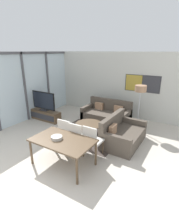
% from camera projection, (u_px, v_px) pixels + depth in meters
% --- Properties ---
extents(ground_plane, '(24.00, 24.00, 0.00)m').
position_uv_depth(ground_plane, '(23.00, 180.00, 4.04)').
color(ground_plane, beige).
extents(wall_back, '(6.93, 0.09, 2.80)m').
position_uv_depth(wall_back, '(118.00, 84.00, 7.80)').
color(wall_back, silver).
rests_on(wall_back, ground_plane).
extents(window_wall_left, '(0.07, 5.28, 2.80)m').
position_uv_depth(window_wall_left, '(24.00, 84.00, 7.12)').
color(window_wall_left, silver).
rests_on(window_wall_left, ground_plane).
extents(area_rug, '(2.32, 2.02, 0.01)m').
position_uv_depth(area_rug, '(89.00, 134.00, 6.26)').
color(area_rug, '#473D38').
rests_on(area_rug, ground_plane).
extents(tv_console, '(1.53, 0.40, 0.42)m').
position_uv_depth(tv_console, '(45.00, 115.00, 7.52)').
color(tv_console, brown).
rests_on(tv_console, ground_plane).
extents(television, '(1.21, 0.20, 0.81)m').
position_uv_depth(television, '(44.00, 101.00, 7.32)').
color(television, '#2D2D33').
rests_on(television, tv_console).
extents(sofa_main, '(1.91, 0.99, 0.90)m').
position_uv_depth(sofa_main, '(107.00, 115.00, 7.32)').
color(sofa_main, '#51473D').
rests_on(sofa_main, ground_plane).
extents(sofa_side, '(0.99, 1.63, 0.90)m').
position_uv_depth(sofa_side, '(121.00, 135.00, 5.60)').
color(sofa_side, '#51473D').
rests_on(sofa_side, ground_plane).
extents(coffee_table, '(0.95, 0.95, 0.41)m').
position_uv_depth(coffee_table, '(89.00, 126.00, 6.16)').
color(coffee_table, brown).
rests_on(coffee_table, ground_plane).
extents(dining_table, '(1.58, 0.95, 0.72)m').
position_uv_depth(dining_table, '(63.00, 142.00, 4.40)').
color(dining_table, brown).
rests_on(dining_table, ground_plane).
extents(dining_chair_left, '(0.46, 0.46, 0.95)m').
position_uv_depth(dining_chair_left, '(67.00, 132.00, 5.23)').
color(dining_chair_left, beige).
rests_on(dining_chair_left, ground_plane).
extents(dining_chair_centre, '(0.46, 0.46, 0.95)m').
position_uv_depth(dining_chair_centre, '(78.00, 136.00, 4.96)').
color(dining_chair_centre, beige).
rests_on(dining_chair_centre, ground_plane).
extents(dining_chair_right, '(0.46, 0.46, 0.95)m').
position_uv_depth(dining_chair_right, '(92.00, 140.00, 4.77)').
color(dining_chair_right, beige).
rests_on(dining_chair_right, ground_plane).
extents(fruit_bowl, '(0.29, 0.29, 0.08)m').
position_uv_depth(fruit_bowl, '(57.00, 137.00, 4.39)').
color(fruit_bowl, '#B7B2A8').
rests_on(fruit_bowl, dining_table).
extents(floor_lamp, '(0.40, 0.40, 1.69)m').
position_uv_depth(floor_lamp, '(140.00, 91.00, 6.13)').
color(floor_lamp, '#2D2D33').
rests_on(floor_lamp, ground_plane).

